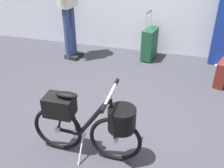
# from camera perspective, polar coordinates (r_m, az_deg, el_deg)

# --- Properties ---
(ground_plane) EXTENTS (7.59, 7.59, 0.00)m
(ground_plane) POSITION_cam_1_polar(r_m,az_deg,el_deg) (3.11, 0.46, -10.81)
(ground_plane) COLOR #38383F
(folding_bike_foreground) EXTENTS (1.12, 0.53, 0.79)m
(folding_bike_foreground) POSITION_cam_1_polar(r_m,az_deg,el_deg) (2.63, -4.65, -7.94)
(folding_bike_foreground) COLOR black
(folding_bike_foreground) RESTS_ON ground_plane
(rolling_suitcase) EXTENTS (0.24, 0.39, 0.83)m
(rolling_suitcase) POSITION_cam_1_polar(r_m,az_deg,el_deg) (4.74, 7.82, 8.35)
(rolling_suitcase) COLOR #19472D
(rolling_suitcase) RESTS_ON ground_plane
(handbag_on_floor) EXTENTS (0.25, 0.34, 0.38)m
(handbag_on_floor) POSITION_cam_1_polar(r_m,az_deg,el_deg) (4.23, 22.09, 1.97)
(handbag_on_floor) COLOR maroon
(handbag_on_floor) RESTS_ON ground_plane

